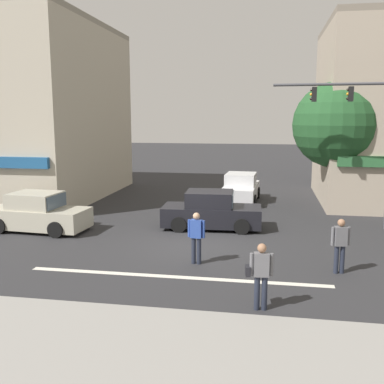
% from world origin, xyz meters
% --- Properties ---
extents(ground_plane, '(120.00, 120.00, 0.00)m').
position_xyz_m(ground_plane, '(0.00, 0.00, 0.00)').
color(ground_plane, '#2B2B2D').
extents(lane_marking_stripe, '(9.00, 0.24, 0.01)m').
position_xyz_m(lane_marking_stripe, '(0.00, -3.50, 0.00)').
color(lane_marking_stripe, silver).
rests_on(lane_marking_stripe, ground).
extents(sidewalk_curb, '(40.00, 5.00, 0.16)m').
position_xyz_m(sidewalk_curb, '(0.00, -8.50, 0.08)').
color(sidewalk_curb, gray).
rests_on(sidewalk_curb, ground).
extents(building_left_block, '(11.66, 11.46, 9.83)m').
position_xyz_m(building_left_block, '(-12.58, 8.37, 4.91)').
color(building_left_block, '#B7AD99').
rests_on(building_left_block, ground).
extents(street_tree, '(4.19, 4.19, 6.33)m').
position_xyz_m(street_tree, '(5.78, 7.23, 4.22)').
color(street_tree, '#4C3823').
rests_on(street_tree, ground).
extents(utility_pole_near_left, '(1.40, 0.22, 7.13)m').
position_xyz_m(utility_pole_near_left, '(-8.13, 4.29, 3.71)').
color(utility_pole_near_left, brown).
rests_on(utility_pole_near_left, ground).
extents(utility_pole_far_right, '(1.40, 0.22, 7.12)m').
position_xyz_m(utility_pole_far_right, '(8.26, 8.46, 3.70)').
color(utility_pole_far_right, brown).
rests_on(utility_pole_far_right, ground).
extents(traffic_light_mast, '(4.89, 0.42, 6.20)m').
position_xyz_m(traffic_light_mast, '(6.51, 3.63, 4.18)').
color(traffic_light_mast, '#47474C').
rests_on(traffic_light_mast, ground).
extents(sedan_crossing_center, '(4.17, 2.02, 1.58)m').
position_xyz_m(sedan_crossing_center, '(0.28, 2.45, 0.71)').
color(sedan_crossing_center, black).
rests_on(sedan_crossing_center, ground).
extents(sedan_crossing_rightbound, '(2.05, 4.18, 1.58)m').
position_xyz_m(sedan_crossing_rightbound, '(1.13, 8.57, 0.71)').
color(sedan_crossing_rightbound, silver).
rests_on(sedan_crossing_rightbound, ground).
extents(sedan_approaching_near, '(4.21, 2.11, 1.58)m').
position_xyz_m(sedan_approaching_near, '(-6.70, 0.86, 0.71)').
color(sedan_approaching_near, '#B7B29E').
rests_on(sedan_approaching_near, ground).
extents(pedestrian_foreground_with_bag, '(0.68, 0.29, 1.67)m').
position_xyz_m(pedestrian_foreground_with_bag, '(2.47, -5.34, 0.95)').
color(pedestrian_foreground_with_bag, '#232838').
rests_on(pedestrian_foreground_with_bag, ground).
extents(pedestrian_mid_crossing, '(0.56, 0.27, 1.67)m').
position_xyz_m(pedestrian_mid_crossing, '(0.40, -2.20, 0.95)').
color(pedestrian_mid_crossing, '#232838').
rests_on(pedestrian_mid_crossing, ground).
extents(pedestrian_far_side, '(0.56, 0.29, 1.67)m').
position_xyz_m(pedestrian_far_side, '(4.76, -2.34, 0.95)').
color(pedestrian_far_side, '#232838').
rests_on(pedestrian_far_side, ground).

